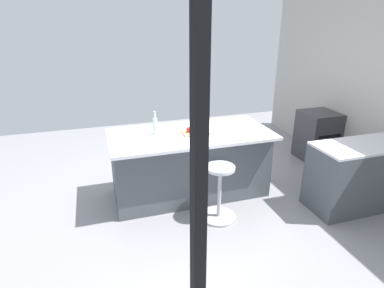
{
  "coord_description": "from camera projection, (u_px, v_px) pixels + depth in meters",
  "views": [
    {
      "loc": [
        1.21,
        3.72,
        2.4
      ],
      "look_at": [
        0.02,
        -0.11,
        0.81
      ],
      "focal_mm": 29.95,
      "sensor_mm": 36.0,
      "label": 1
    }
  ],
  "objects": [
    {
      "name": "apple_red",
      "position": [
        189.0,
        130.0,
        4.25
      ],
      "size": [
        0.07,
        0.07,
        0.07
      ],
      "primitive_type": "sphere",
      "color": "red",
      "rests_on": "cutting_board"
    },
    {
      "name": "ground_plane",
      "position": [
        195.0,
        200.0,
        4.51
      ],
      "size": [
        7.47,
        7.47,
        0.0
      ],
      "primitive_type": "plane",
      "color": "gray"
    },
    {
      "name": "kitchen_island",
      "position": [
        190.0,
        163.0,
        4.51
      ],
      "size": [
        2.18,
        1.05,
        0.95
      ],
      "color": "#4C5156",
      "rests_on": "ground_plane"
    },
    {
      "name": "apple_yellow",
      "position": [
        197.0,
        127.0,
        4.33
      ],
      "size": [
        0.08,
        0.08,
        0.08
      ],
      "primitive_type": "sphere",
      "color": "gold",
      "rests_on": "cutting_board"
    },
    {
      "name": "cutting_board",
      "position": [
        196.0,
        132.0,
        4.29
      ],
      "size": [
        0.36,
        0.24,
        0.02
      ],
      "primitive_type": "cube",
      "color": "tan",
      "rests_on": "kitchen_island"
    },
    {
      "name": "water_bottle",
      "position": [
        155.0,
        125.0,
        4.21
      ],
      "size": [
        0.06,
        0.06,
        0.31
      ],
      "color": "silver",
      "rests_on": "kitchen_island"
    },
    {
      "name": "interior_partition_left",
      "position": [
        379.0,
        84.0,
        4.76
      ],
      "size": [
        0.12,
        5.51,
        2.94
      ],
      "color": "beige",
      "rests_on": "ground_plane"
    },
    {
      "name": "stool_by_window",
      "position": [
        219.0,
        194.0,
        3.99
      ],
      "size": [
        0.44,
        0.44,
        0.73
      ],
      "color": "#B7B7BC",
      "rests_on": "ground_plane"
    },
    {
      "name": "oven_range",
      "position": [
        317.0,
        136.0,
        5.7
      ],
      "size": [
        0.6,
        0.61,
        0.86
      ],
      "color": "#38383D",
      "rests_on": "ground_plane"
    }
  ]
}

